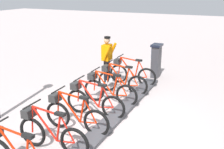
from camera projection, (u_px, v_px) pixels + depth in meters
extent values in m
plane|color=#BAABA9|center=(110.00, 124.00, 6.87)|extent=(60.00, 60.00, 0.00)
cube|color=#47474C|center=(110.00, 122.00, 6.86)|extent=(0.44, 7.23, 0.10)
cube|color=#38383D|center=(156.00, 62.00, 10.33)|extent=(0.28, 0.44, 1.20)
cube|color=#194C8C|center=(153.00, 52.00, 10.28)|extent=(0.03, 0.30, 0.40)
cube|color=black|center=(157.00, 45.00, 10.13)|extent=(0.36, 0.52, 0.08)
torus|color=black|center=(147.00, 77.00, 9.39)|extent=(0.67, 0.08, 0.67)
torus|color=black|center=(119.00, 74.00, 9.80)|extent=(0.67, 0.08, 0.67)
cylinder|color=red|center=(128.00, 67.00, 9.58)|extent=(0.60, 0.05, 0.70)
cylinder|color=red|center=(137.00, 69.00, 9.46)|extent=(0.16, 0.05, 0.61)
cylinder|color=red|center=(130.00, 59.00, 9.47)|extent=(0.69, 0.06, 0.11)
cylinder|color=red|center=(141.00, 77.00, 9.48)|extent=(0.43, 0.04, 0.09)
cylinder|color=red|center=(143.00, 69.00, 9.37)|extent=(0.33, 0.04, 0.56)
cylinder|color=red|center=(120.00, 65.00, 9.69)|extent=(0.10, 0.04, 0.62)
cube|color=black|center=(139.00, 60.00, 9.33)|extent=(0.22, 0.10, 0.06)
cylinder|color=black|center=(120.00, 56.00, 9.57)|extent=(0.04, 0.54, 0.03)
cube|color=#2D2D2D|center=(118.00, 61.00, 9.68)|extent=(0.20, 0.28, 0.18)
torus|color=black|center=(138.00, 86.00, 8.60)|extent=(0.67, 0.08, 0.67)
torus|color=black|center=(108.00, 81.00, 9.01)|extent=(0.67, 0.08, 0.67)
cylinder|color=red|center=(117.00, 74.00, 8.79)|extent=(0.60, 0.05, 0.70)
cylinder|color=red|center=(127.00, 77.00, 8.67)|extent=(0.16, 0.05, 0.61)
cylinder|color=red|center=(119.00, 66.00, 8.67)|extent=(0.69, 0.06, 0.11)
cylinder|color=red|center=(131.00, 86.00, 8.69)|extent=(0.43, 0.04, 0.09)
cylinder|color=red|center=(133.00, 77.00, 8.57)|extent=(0.33, 0.04, 0.56)
cylinder|color=red|center=(108.00, 72.00, 8.90)|extent=(0.10, 0.04, 0.62)
cube|color=black|center=(129.00, 67.00, 8.54)|extent=(0.22, 0.10, 0.06)
cylinder|color=black|center=(109.00, 62.00, 8.78)|extent=(0.04, 0.54, 0.03)
cube|color=#2D2D2D|center=(106.00, 68.00, 8.89)|extent=(0.20, 0.28, 0.18)
torus|color=black|center=(127.00, 96.00, 7.81)|extent=(0.67, 0.08, 0.67)
torus|color=black|center=(94.00, 90.00, 8.22)|extent=(0.67, 0.08, 0.67)
cylinder|color=red|center=(104.00, 83.00, 8.00)|extent=(0.60, 0.05, 0.70)
cylinder|color=red|center=(115.00, 86.00, 7.87)|extent=(0.16, 0.05, 0.61)
cylinder|color=red|center=(106.00, 74.00, 7.88)|extent=(0.69, 0.06, 0.11)
cylinder|color=red|center=(120.00, 95.00, 7.90)|extent=(0.43, 0.04, 0.09)
cylinder|color=red|center=(122.00, 86.00, 7.78)|extent=(0.33, 0.04, 0.56)
cylinder|color=red|center=(95.00, 81.00, 8.11)|extent=(0.10, 0.04, 0.62)
cube|color=black|center=(117.00, 75.00, 7.75)|extent=(0.22, 0.10, 0.06)
cylinder|color=black|center=(96.00, 69.00, 7.99)|extent=(0.04, 0.54, 0.03)
cube|color=#2D2D2D|center=(92.00, 76.00, 8.10)|extent=(0.20, 0.28, 0.18)
torus|color=black|center=(113.00, 108.00, 7.01)|extent=(0.67, 0.08, 0.67)
torus|color=black|center=(78.00, 101.00, 7.42)|extent=(0.67, 0.08, 0.67)
cylinder|color=red|center=(89.00, 94.00, 7.20)|extent=(0.60, 0.05, 0.70)
cylinder|color=red|center=(100.00, 97.00, 7.08)|extent=(0.16, 0.05, 0.61)
cylinder|color=red|center=(91.00, 83.00, 7.09)|extent=(0.69, 0.06, 0.11)
cylinder|color=red|center=(106.00, 107.00, 7.11)|extent=(0.43, 0.04, 0.09)
cylinder|color=red|center=(108.00, 97.00, 6.99)|extent=(0.33, 0.04, 0.56)
cylinder|color=red|center=(79.00, 91.00, 7.32)|extent=(0.10, 0.04, 0.62)
cube|color=black|center=(102.00, 85.00, 6.96)|extent=(0.22, 0.10, 0.06)
cylinder|color=black|center=(79.00, 78.00, 7.20)|extent=(0.04, 0.54, 0.03)
cube|color=#2D2D2D|center=(76.00, 86.00, 7.31)|extent=(0.20, 0.28, 0.18)
torus|color=black|center=(96.00, 123.00, 6.22)|extent=(0.67, 0.08, 0.67)
torus|color=black|center=(58.00, 115.00, 6.63)|extent=(0.67, 0.08, 0.67)
cylinder|color=red|center=(69.00, 107.00, 6.41)|extent=(0.60, 0.05, 0.70)
cylinder|color=red|center=(82.00, 111.00, 6.29)|extent=(0.16, 0.05, 0.61)
cylinder|color=red|center=(71.00, 95.00, 6.30)|extent=(0.69, 0.06, 0.11)
cylinder|color=red|center=(88.00, 122.00, 6.31)|extent=(0.43, 0.04, 0.09)
cylinder|color=red|center=(90.00, 111.00, 6.20)|extent=(0.33, 0.04, 0.56)
cylinder|color=red|center=(58.00, 103.00, 6.53)|extent=(0.10, 0.04, 0.62)
cube|color=black|center=(84.00, 98.00, 6.17)|extent=(0.22, 0.10, 0.06)
cylinder|color=black|center=(58.00, 90.00, 6.40)|extent=(0.04, 0.54, 0.03)
cube|color=#2D2D2D|center=(55.00, 98.00, 6.51)|extent=(0.20, 0.28, 0.18)
torus|color=black|center=(75.00, 143.00, 5.43)|extent=(0.67, 0.08, 0.67)
torus|color=black|center=(33.00, 132.00, 5.84)|extent=(0.67, 0.08, 0.67)
cylinder|color=red|center=(45.00, 123.00, 5.62)|extent=(0.60, 0.05, 0.70)
cylinder|color=red|center=(59.00, 128.00, 5.50)|extent=(0.16, 0.05, 0.61)
cylinder|color=red|center=(46.00, 111.00, 5.51)|extent=(0.69, 0.06, 0.11)
cylinder|color=red|center=(66.00, 142.00, 5.52)|extent=(0.43, 0.04, 0.09)
cylinder|color=red|center=(67.00, 129.00, 5.41)|extent=(0.33, 0.04, 0.56)
cylinder|color=red|center=(32.00, 119.00, 5.73)|extent=(0.10, 0.04, 0.62)
cube|color=black|center=(60.00, 114.00, 5.37)|extent=(0.22, 0.10, 0.06)
cylinder|color=black|center=(32.00, 104.00, 5.61)|extent=(0.04, 0.54, 0.03)
cube|color=#2D2D2D|center=(29.00, 113.00, 5.72)|extent=(0.20, 0.28, 0.18)
cylinder|color=red|center=(12.00, 146.00, 4.83)|extent=(0.60, 0.05, 0.70)
cylinder|color=red|center=(12.00, 131.00, 4.71)|extent=(0.69, 0.06, 0.11)
cube|color=black|center=(28.00, 136.00, 4.58)|extent=(0.22, 0.10, 0.06)
cube|color=white|center=(110.00, 80.00, 10.05)|extent=(0.26, 0.12, 0.10)
cube|color=white|center=(104.00, 81.00, 9.90)|extent=(0.26, 0.12, 0.10)
cylinder|color=black|center=(108.00, 70.00, 9.95)|extent=(0.15, 0.15, 0.82)
cylinder|color=black|center=(106.00, 71.00, 9.77)|extent=(0.15, 0.15, 0.82)
cube|color=orange|center=(107.00, 52.00, 9.66)|extent=(0.27, 0.41, 0.56)
cylinder|color=orange|center=(112.00, 50.00, 9.84)|extent=(0.34, 0.11, 0.57)
cylinder|color=orange|center=(106.00, 53.00, 9.38)|extent=(0.34, 0.11, 0.57)
sphere|color=tan|center=(107.00, 40.00, 9.52)|extent=(0.22, 0.22, 0.22)
cylinder|color=black|center=(107.00, 37.00, 9.49)|extent=(0.22, 0.22, 0.06)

